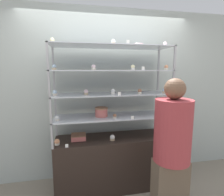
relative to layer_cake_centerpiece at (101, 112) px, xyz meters
name	(u,v)px	position (x,y,z in m)	size (l,w,h in m)	color
ground_plane	(112,186)	(0.15, 0.00, -1.12)	(20.00, 20.00, 0.00)	gray
back_wall	(107,95)	(0.15, 0.38, 0.18)	(8.00, 0.05, 2.60)	#A8B2AD
display_base	(112,162)	(0.15, 0.00, -0.75)	(1.57, 0.48, 0.75)	black
display_riser_lower	(112,117)	(0.15, 0.00, -0.08)	(1.57, 0.48, 0.31)	#99999E
display_riser_middle	(112,95)	(0.15, 0.00, 0.23)	(1.57, 0.48, 0.31)	#99999E
display_riser_upper	(112,71)	(0.15, 0.00, 0.54)	(1.57, 0.48, 0.31)	#99999E
display_riser_top	(112,47)	(0.15, 0.00, 0.86)	(1.57, 0.48, 0.31)	#99999E
layer_cake_centerpiece	(101,112)	(0.00, 0.00, 0.00)	(0.17, 0.17, 0.12)	#C66660
sheet_cake_frosted	(79,137)	(-0.32, 0.02, -0.34)	(0.20, 0.18, 0.07)	#C66660
cupcake_0	(57,142)	(-0.58, -0.11, -0.34)	(0.07, 0.07, 0.08)	beige
cupcake_1	(112,138)	(0.13, -0.10, -0.34)	(0.07, 0.07, 0.08)	#CCB28C
cupcake_2	(162,134)	(0.86, -0.10, -0.34)	(0.07, 0.07, 0.08)	beige
price_tag_0	(67,146)	(-0.46, -0.22, -0.35)	(0.04, 0.00, 0.04)	white
cupcake_3	(57,118)	(-0.57, -0.09, -0.03)	(0.05, 0.05, 0.06)	beige
cupcake_4	(115,116)	(0.16, -0.13, -0.03)	(0.05, 0.05, 0.06)	beige
cupcake_5	(164,113)	(0.88, -0.07, -0.03)	(0.05, 0.05, 0.06)	#CCB28C
price_tag_1	(132,118)	(0.37, -0.22, -0.04)	(0.04, 0.00, 0.04)	white
cupcake_6	(55,93)	(-0.59, -0.05, 0.28)	(0.05, 0.05, 0.07)	beige
cupcake_7	(86,92)	(-0.20, -0.05, 0.28)	(0.05, 0.05, 0.07)	#CCB28C
cupcake_8	(113,92)	(0.15, -0.07, 0.28)	(0.05, 0.05, 0.07)	white
cupcake_9	(140,91)	(0.50, -0.11, 0.28)	(0.05, 0.05, 0.07)	beige
cupcake_10	(164,91)	(0.86, -0.10, 0.28)	(0.05, 0.05, 0.07)	#CCB28C
price_tag_2	(119,94)	(0.20, -0.22, 0.27)	(0.04, 0.00, 0.04)	white
cupcake_11	(54,67)	(-0.58, -0.04, 0.60)	(0.05, 0.05, 0.07)	#CCB28C
cupcake_12	(94,67)	(-0.10, -0.11, 0.60)	(0.05, 0.05, 0.07)	beige
cupcake_13	(133,67)	(0.40, -0.11, 0.60)	(0.05, 0.05, 0.07)	white
cupcake_14	(166,68)	(0.87, -0.12, 0.60)	(0.05, 0.05, 0.07)	beige
price_tag_3	(143,68)	(0.50, -0.22, 0.58)	(0.04, 0.00, 0.04)	white
cupcake_15	(52,41)	(-0.59, -0.05, 0.91)	(0.05, 0.05, 0.07)	beige
cupcake_16	(114,42)	(0.15, -0.09, 0.91)	(0.05, 0.05, 0.07)	#CCB28C
cupcake_17	(165,44)	(0.87, -0.05, 0.91)	(0.05, 0.05, 0.07)	beige
price_tag_4	(128,42)	(0.30, -0.22, 0.90)	(0.04, 0.00, 0.04)	white
donut_glazed	(138,45)	(0.51, 0.00, 0.89)	(0.14, 0.14, 0.04)	#EFB2BC
customer_figure	(172,150)	(0.63, -0.74, -0.27)	(0.37, 0.37, 1.61)	brown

